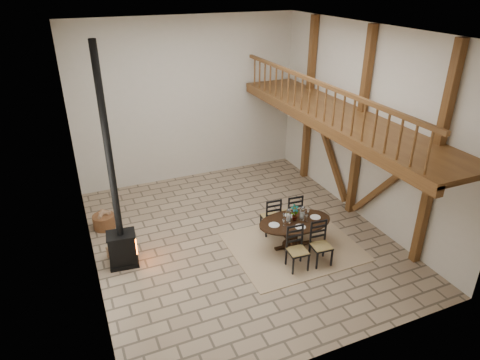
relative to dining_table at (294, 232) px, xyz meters
name	(u,v)px	position (x,y,z in m)	size (l,w,h in m)	color
ground	(240,237)	(-1.04, 0.93, -0.43)	(8.00, 8.00, 0.00)	#9C8468
room_shell	(286,117)	(0.15, 0.93, 2.59)	(7.02, 8.02, 5.01)	beige
rug	(293,247)	(0.00, 0.00, -0.42)	(3.00, 2.50, 0.02)	tan
dining_table	(294,232)	(0.00, 0.00, 0.00)	(1.86, 2.06, 1.15)	black
wood_stove	(119,222)	(-3.92, 0.94, 0.70)	(0.69, 0.56, 5.00)	black
log_basket	(104,221)	(-4.13, 2.73, -0.22)	(0.56, 0.56, 0.47)	brown
log_stack	(116,253)	(-4.05, 1.24, -0.27)	(0.44, 0.50, 0.31)	tan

